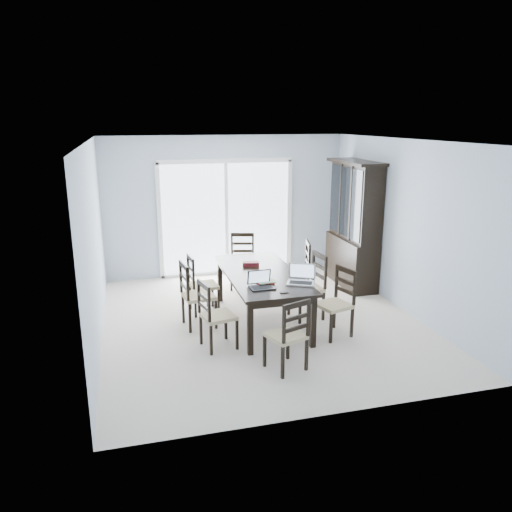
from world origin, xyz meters
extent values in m
plane|color=beige|center=(0.00, 0.00, 0.00)|extent=(5.00, 5.00, 0.00)
plane|color=white|center=(0.00, 0.00, 2.60)|extent=(5.00, 5.00, 0.00)
cube|color=#ACBBCD|center=(0.00, 2.50, 1.30)|extent=(4.50, 0.02, 2.60)
cube|color=#ACBBCD|center=(-2.25, 0.00, 1.30)|extent=(0.02, 5.00, 2.60)
cube|color=#ACBBCD|center=(2.25, 0.00, 1.30)|extent=(0.02, 5.00, 2.60)
cube|color=gray|center=(0.00, 3.50, -0.05)|extent=(4.50, 2.00, 0.10)
cube|color=#99999E|center=(0.00, 4.50, 0.55)|extent=(4.50, 0.06, 1.10)
cube|color=black|center=(0.00, 0.00, 0.73)|extent=(1.00, 2.20, 0.04)
cube|color=black|center=(0.00, 0.00, 0.67)|extent=(0.88, 2.08, 0.10)
cube|color=black|center=(-0.42, -1.00, 0.34)|extent=(0.07, 0.07, 0.69)
cube|color=black|center=(0.42, -1.00, 0.34)|extent=(0.07, 0.07, 0.69)
cube|color=black|center=(-0.42, 1.00, 0.34)|extent=(0.07, 0.07, 0.69)
cube|color=black|center=(0.42, 1.00, 0.34)|extent=(0.07, 0.07, 0.69)
cube|color=black|center=(2.01, 1.25, 0.42)|extent=(0.45, 1.30, 0.85)
cube|color=black|center=(2.04, 1.25, 1.50)|extent=(0.38, 1.30, 1.30)
cube|color=black|center=(2.01, 1.25, 2.17)|extent=(0.50, 1.38, 0.05)
cube|color=black|center=(1.84, 0.83, 1.50)|extent=(0.02, 0.36, 1.18)
cube|color=black|center=(1.84, 1.25, 1.50)|extent=(0.02, 0.36, 1.18)
cube|color=black|center=(1.84, 1.67, 1.50)|extent=(0.02, 0.36, 1.18)
cube|color=silver|center=(0.00, 2.48, 1.05)|extent=(2.40, 0.02, 2.10)
cube|color=white|center=(0.00, 2.46, 2.14)|extent=(2.52, 0.05, 0.08)
cube|color=white|center=(0.00, 2.46, 1.05)|extent=(0.06, 0.05, 2.10)
cube|color=white|center=(0.00, 2.46, 0.03)|extent=(2.52, 0.05, 0.05)
cube|color=black|center=(-0.97, -0.54, 0.20)|extent=(0.04, 0.04, 0.40)
cube|color=black|center=(-0.90, -0.89, 0.20)|extent=(0.04, 0.04, 0.40)
cube|color=black|center=(-0.62, -0.47, 0.20)|extent=(0.04, 0.04, 0.40)
cube|color=black|center=(-0.55, -0.82, 0.20)|extent=(0.04, 0.04, 0.40)
cube|color=tan|center=(-0.76, -0.68, 0.43)|extent=(0.47, 0.47, 0.05)
cube|color=black|center=(-1.11, 0.23, 0.21)|extent=(0.04, 0.04, 0.43)
cube|color=black|center=(-1.06, -0.14, 0.21)|extent=(0.04, 0.04, 0.43)
cube|color=black|center=(-0.74, 0.28, 0.21)|extent=(0.04, 0.04, 0.43)
cube|color=black|center=(-0.69, -0.09, 0.21)|extent=(0.04, 0.04, 0.43)
cube|color=tan|center=(-0.90, 0.07, 0.45)|extent=(0.47, 0.47, 0.05)
cube|color=black|center=(-0.94, 0.75, 0.20)|extent=(0.04, 0.04, 0.40)
cube|color=black|center=(-0.91, 0.39, 0.20)|extent=(0.04, 0.04, 0.40)
cube|color=black|center=(-0.59, 0.78, 0.20)|extent=(0.04, 0.04, 0.40)
cube|color=black|center=(-0.56, 0.42, 0.20)|extent=(0.04, 0.04, 0.40)
cube|color=tan|center=(-0.75, 0.58, 0.43)|extent=(0.43, 0.43, 0.05)
cube|color=black|center=(1.04, -0.85, 0.21)|extent=(0.04, 0.04, 0.41)
cube|color=black|center=(0.94, -0.50, 0.21)|extent=(0.04, 0.04, 0.41)
cube|color=black|center=(0.69, -0.95, 0.21)|extent=(0.04, 0.04, 0.41)
cube|color=black|center=(0.59, -0.60, 0.21)|extent=(0.04, 0.04, 0.41)
cube|color=tan|center=(0.82, -0.73, 0.44)|extent=(0.50, 0.50, 0.05)
cube|color=black|center=(0.90, -0.19, 0.22)|extent=(0.04, 0.04, 0.43)
cube|color=black|center=(0.85, 0.19, 0.22)|extent=(0.04, 0.04, 0.43)
cube|color=black|center=(0.52, -0.23, 0.22)|extent=(0.04, 0.04, 0.43)
cube|color=black|center=(0.47, 0.15, 0.22)|extent=(0.04, 0.04, 0.43)
cube|color=tan|center=(0.69, -0.02, 0.46)|extent=(0.47, 0.47, 0.05)
cube|color=black|center=(0.93, 0.54, 0.22)|extent=(0.04, 0.04, 0.43)
cube|color=black|center=(1.01, 0.91, 0.22)|extent=(0.04, 0.04, 0.43)
cube|color=black|center=(0.55, 0.63, 0.22)|extent=(0.04, 0.04, 0.43)
cube|color=black|center=(0.64, 1.00, 0.22)|extent=(0.04, 0.04, 0.43)
cube|color=tan|center=(0.78, 0.77, 0.46)|extent=(0.51, 0.51, 0.05)
cube|color=black|center=(-0.21, -1.69, 0.20)|extent=(0.04, 0.04, 0.40)
cube|color=black|center=(0.12, -1.57, 0.20)|extent=(0.04, 0.04, 0.40)
cube|color=black|center=(-0.33, -1.35, 0.20)|extent=(0.04, 0.04, 0.40)
cube|color=black|center=(0.00, -1.23, 0.20)|extent=(0.04, 0.04, 0.40)
cube|color=tan|center=(-0.11, -1.46, 0.42)|extent=(0.50, 0.50, 0.05)
cube|color=black|center=(0.31, 1.69, 0.21)|extent=(0.04, 0.04, 0.42)
cube|color=black|center=(-0.05, 1.78, 0.21)|extent=(0.04, 0.04, 0.42)
cube|color=black|center=(0.22, 1.33, 0.21)|extent=(0.04, 0.04, 0.42)
cube|color=black|center=(-0.14, 1.43, 0.21)|extent=(0.04, 0.04, 0.42)
cube|color=tan|center=(0.09, 1.56, 0.44)|extent=(0.50, 0.50, 0.05)
cube|color=black|center=(-0.17, -0.66, 0.76)|extent=(0.33, 0.24, 0.02)
cube|color=silver|center=(-0.17, -0.66, 0.87)|extent=(0.28, 0.05, 0.17)
cube|color=#B7B7B9|center=(0.38, -0.62, 0.76)|extent=(0.44, 0.39, 0.02)
cube|color=silver|center=(0.38, -0.62, 0.89)|extent=(0.31, 0.18, 0.19)
cube|color=maroon|center=(-0.08, -0.50, 0.76)|extent=(0.23, 0.18, 0.03)
cube|color=gold|center=(-0.07, -0.50, 0.78)|extent=(0.26, 0.21, 0.01)
cube|color=black|center=(0.05, -0.90, 0.76)|extent=(0.11, 0.05, 0.01)
cube|color=#4A0E12|center=(-0.06, 0.37, 0.78)|extent=(0.27, 0.17, 0.06)
cube|color=brown|center=(-0.24, 3.44, 0.47)|extent=(1.97, 1.77, 0.95)
cube|color=gray|center=(-0.24, 3.44, 0.98)|extent=(2.03, 1.83, 0.06)
camera|label=1|loc=(-1.82, -6.58, 2.88)|focal=35.00mm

